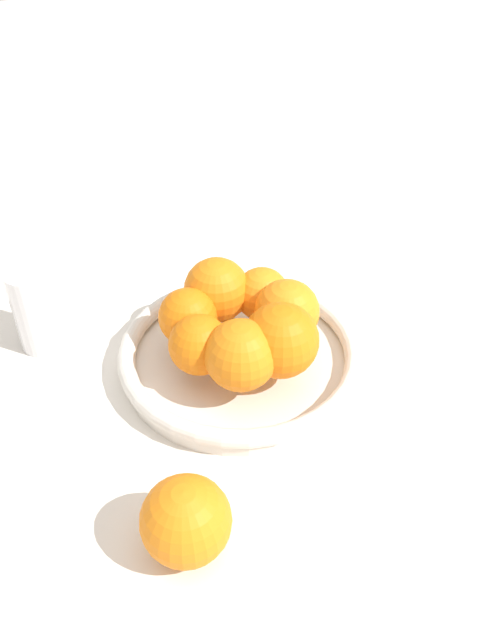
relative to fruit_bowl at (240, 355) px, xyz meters
The scene contains 5 objects.
ground_plane 0.02m from the fruit_bowl, ahead, with size 4.00×4.00×0.00m, color silver.
fruit_bowl is the anchor object (origin of this frame).
orange_pile 0.05m from the fruit_bowl, 158.93° to the right, with size 0.19×0.18×0.08m.
stray_orange 0.24m from the fruit_bowl, 153.90° to the left, with size 0.08×0.08×0.08m, color orange.
drinking_glass 0.24m from the fruit_bowl, 65.03° to the left, with size 0.06×0.06×0.11m, color white.
Camera 1 is at (-0.52, 0.14, 0.51)m, focal length 35.00 mm.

